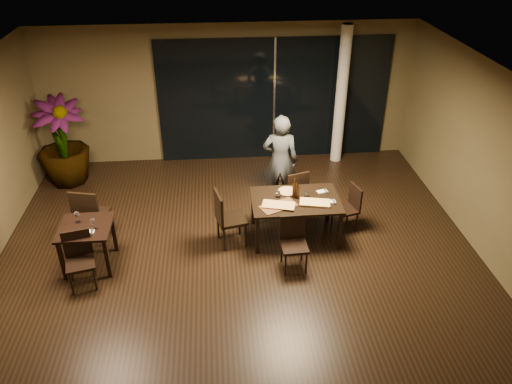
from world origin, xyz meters
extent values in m
plane|color=black|center=(0.00, 0.00, 0.00)|extent=(8.00, 8.00, 0.00)
cube|color=brown|center=(0.00, 4.05, 1.50)|extent=(8.00, 0.10, 3.00)
cube|color=brown|center=(4.05, 0.00, 1.50)|extent=(0.10, 8.00, 3.00)
cube|color=silver|center=(0.00, 0.00, 3.02)|extent=(8.00, 8.00, 0.04)
cube|color=black|center=(1.00, 3.96, 1.35)|extent=(5.00, 0.06, 2.70)
cylinder|color=silver|center=(2.40, 3.65, 1.50)|extent=(0.24, 0.24, 3.00)
cube|color=black|center=(1.00, 0.80, 0.73)|extent=(1.50, 1.00, 0.04)
cube|color=black|center=(0.31, 0.36, 0.35)|extent=(0.06, 0.06, 0.71)
cube|color=black|center=(1.69, 0.36, 0.35)|extent=(0.06, 0.06, 0.71)
cube|color=black|center=(0.31, 1.24, 0.35)|extent=(0.06, 0.06, 0.71)
cube|color=black|center=(1.69, 1.24, 0.35)|extent=(0.06, 0.06, 0.71)
cube|color=black|center=(-2.40, 0.30, 0.73)|extent=(0.80, 0.80, 0.04)
cube|color=black|center=(-2.74, -0.04, 0.35)|extent=(0.06, 0.06, 0.71)
cube|color=black|center=(-2.06, -0.04, 0.35)|extent=(0.06, 0.06, 0.71)
cube|color=black|center=(-2.74, 0.64, 0.35)|extent=(0.06, 0.06, 0.71)
cube|color=black|center=(-2.06, 0.64, 0.35)|extent=(0.06, 0.06, 0.71)
cube|color=black|center=(1.09, 1.58, 0.44)|extent=(0.53, 0.53, 0.05)
cylinder|color=black|center=(1.20, 1.79, 0.22)|extent=(0.03, 0.03, 0.44)
cylinder|color=black|center=(0.87, 1.69, 0.22)|extent=(0.03, 0.03, 0.44)
cylinder|color=black|center=(1.31, 1.46, 0.22)|extent=(0.03, 0.03, 0.44)
cylinder|color=black|center=(0.97, 1.36, 0.22)|extent=(0.03, 0.03, 0.44)
cube|color=black|center=(1.14, 1.39, 0.68)|extent=(0.42, 0.16, 0.48)
cube|color=black|center=(0.85, -0.07, 0.42)|extent=(0.43, 0.43, 0.05)
cylinder|color=black|center=(0.69, -0.24, 0.21)|extent=(0.03, 0.03, 0.42)
cylinder|color=black|center=(1.03, -0.23, 0.21)|extent=(0.03, 0.03, 0.42)
cylinder|color=black|center=(0.68, 0.09, 0.21)|extent=(0.03, 0.03, 0.42)
cylinder|color=black|center=(1.01, 0.11, 0.21)|extent=(0.03, 0.03, 0.42)
cube|color=black|center=(0.85, 0.12, 0.65)|extent=(0.41, 0.06, 0.46)
cube|color=black|center=(-0.10, 0.70, 0.48)|extent=(0.56, 0.56, 0.05)
cylinder|color=black|center=(0.13, 0.55, 0.24)|extent=(0.04, 0.04, 0.48)
cylinder|color=black|center=(0.04, 0.93, 0.24)|extent=(0.04, 0.04, 0.48)
cylinder|color=black|center=(-0.24, 0.47, 0.24)|extent=(0.04, 0.04, 0.48)
cylinder|color=black|center=(-0.33, 0.84, 0.24)|extent=(0.04, 0.04, 0.48)
cube|color=black|center=(-0.31, 0.65, 0.75)|extent=(0.15, 0.47, 0.53)
cube|color=black|center=(1.93, 0.94, 0.40)|extent=(0.48, 0.48, 0.04)
cylinder|color=black|center=(1.73, 1.05, 0.20)|extent=(0.03, 0.03, 0.40)
cylinder|color=black|center=(1.82, 0.75, 0.20)|extent=(0.03, 0.03, 0.40)
cylinder|color=black|center=(2.04, 1.14, 0.20)|extent=(0.03, 0.03, 0.40)
cylinder|color=black|center=(2.12, 0.83, 0.20)|extent=(0.03, 0.03, 0.40)
cube|color=black|center=(2.10, 0.99, 0.62)|extent=(0.14, 0.38, 0.44)
cube|color=black|center=(-2.46, 1.03, 0.50)|extent=(0.58, 0.58, 0.06)
cylinder|color=black|center=(-2.22, 1.18, 0.25)|extent=(0.04, 0.04, 0.50)
cylinder|color=black|center=(-2.60, 1.27, 0.25)|extent=(0.04, 0.04, 0.50)
cylinder|color=black|center=(-2.31, 0.79, 0.25)|extent=(0.04, 0.04, 0.50)
cylinder|color=black|center=(-2.70, 0.88, 0.25)|extent=(0.04, 0.04, 0.50)
cube|color=black|center=(-2.51, 0.82, 0.77)|extent=(0.48, 0.16, 0.55)
cube|color=black|center=(-2.42, -0.21, 0.43)|extent=(0.50, 0.50, 0.05)
cylinder|color=black|center=(-2.55, -0.42, 0.21)|extent=(0.03, 0.03, 0.43)
cylinder|color=black|center=(-2.21, -0.34, 0.21)|extent=(0.03, 0.03, 0.43)
cylinder|color=black|center=(-2.62, -0.08, 0.21)|extent=(0.03, 0.03, 0.43)
cylinder|color=black|center=(-2.29, -0.01, 0.21)|extent=(0.03, 0.03, 0.43)
cube|color=black|center=(-2.46, -0.03, 0.66)|extent=(0.42, 0.13, 0.47)
imported|color=#313436|center=(0.88, 1.93, 0.91)|extent=(0.67, 0.50, 1.82)
imported|color=#194818|center=(-3.40, 3.15, 0.91)|extent=(1.30, 1.30, 1.81)
cube|color=#4D2C18|center=(0.68, 0.60, 0.76)|extent=(0.68, 0.53, 0.01)
cube|color=#492D17|center=(1.30, 0.63, 0.76)|extent=(0.55, 0.37, 0.01)
cylinder|color=#B03913|center=(0.90, 1.06, 0.76)|extent=(0.31, 0.31, 0.01)
cylinder|color=white|center=(0.72, 0.91, 0.80)|extent=(0.08, 0.08, 0.10)
cylinder|color=white|center=(1.20, 0.88, 0.80)|extent=(0.08, 0.08, 0.09)
cube|color=silver|center=(1.56, 0.67, 0.76)|extent=(0.18, 0.10, 0.01)
cube|color=white|center=(1.50, 1.01, 0.76)|extent=(0.20, 0.15, 0.01)
cube|color=white|center=(-2.31, 0.13, 0.76)|extent=(0.18, 0.11, 0.01)
camera|label=1|loc=(-0.31, -6.30, 5.19)|focal=35.00mm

